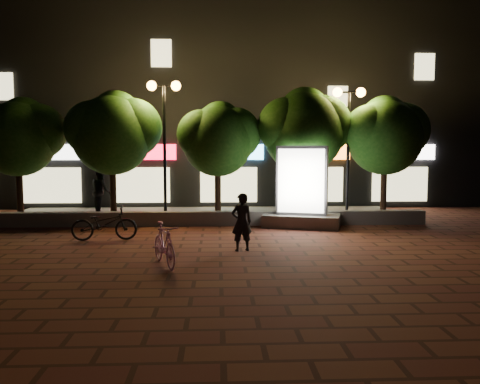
{
  "coord_description": "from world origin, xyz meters",
  "views": [
    {
      "loc": [
        0.49,
        -13.15,
        2.7
      ],
      "look_at": [
        1.17,
        1.5,
        1.41
      ],
      "focal_mm": 36.09,
      "sensor_mm": 36.0,
      "label": 1
    }
  ],
  "objects": [
    {
      "name": "street_lamp_left",
      "position": [
        -1.5,
        5.2,
        4.03
      ],
      "size": [
        1.26,
        0.36,
        5.18
      ],
      "color": "black",
      "rests_on": "sidewalk"
    },
    {
      "name": "rider",
      "position": [
        1.13,
        -0.45,
        0.78
      ],
      "size": [
        0.64,
        0.5,
        1.56
      ],
      "primitive_type": "imported",
      "rotation": [
        0.0,
        0.0,
        3.39
      ],
      "color": "black",
      "rests_on": "ground"
    },
    {
      "name": "sidewalk",
      "position": [
        0.0,
        6.5,
        0.04
      ],
      "size": [
        16.0,
        5.0,
        0.08
      ],
      "primitive_type": "cube",
      "color": "slate",
      "rests_on": "ground"
    },
    {
      "name": "building_block",
      "position": [
        -0.01,
        12.99,
        5.0
      ],
      "size": [
        28.0,
        8.12,
        11.3
      ],
      "color": "black",
      "rests_on": "ground"
    },
    {
      "name": "tree_left",
      "position": [
        -3.45,
        5.46,
        3.44
      ],
      "size": [
        3.6,
        3.0,
        4.89
      ],
      "color": "black",
      "rests_on": "sidewalk"
    },
    {
      "name": "tree_right",
      "position": [
        3.86,
        5.46,
        3.57
      ],
      "size": [
        3.72,
        3.1,
        5.07
      ],
      "color": "black",
      "rests_on": "sidewalk"
    },
    {
      "name": "street_lamp_right",
      "position": [
        5.5,
        5.2,
        3.89
      ],
      "size": [
        1.26,
        0.36,
        4.98
      ],
      "color": "black",
      "rests_on": "sidewalk"
    },
    {
      "name": "pedestrian",
      "position": [
        -4.18,
        6.36,
        1.05
      ],
      "size": [
        1.06,
        1.17,
        1.94
      ],
      "primitive_type": "imported",
      "rotation": [
        0.0,
        0.0,
        2.01
      ],
      "color": "black",
      "rests_on": "sidewalk"
    },
    {
      "name": "retaining_wall",
      "position": [
        0.0,
        4.0,
        0.25
      ],
      "size": [
        16.0,
        0.45,
        0.5
      ],
      "primitive_type": "cube",
      "color": "slate",
      "rests_on": "ground"
    },
    {
      "name": "ground",
      "position": [
        0.0,
        0.0,
        0.0
      ],
      "size": [
        80.0,
        80.0,
        0.0
      ],
      "primitive_type": "plane",
      "color": "#592B1C",
      "rests_on": "ground"
    },
    {
      "name": "tree_mid",
      "position": [
        0.55,
        5.46,
        3.22
      ],
      "size": [
        3.24,
        2.7,
        4.5
      ],
      "color": "black",
      "rests_on": "sidewalk"
    },
    {
      "name": "scooter_parked",
      "position": [
        -2.89,
        1.25,
        0.5
      ],
      "size": [
        1.97,
        0.85,
        1.01
      ],
      "primitive_type": "imported",
      "rotation": [
        0.0,
        0.0,
        1.66
      ],
      "color": "black",
      "rests_on": "ground"
    },
    {
      "name": "tree_far_left",
      "position": [
        -6.95,
        5.46,
        3.29
      ],
      "size": [
        3.36,
        2.8,
        4.63
      ],
      "color": "black",
      "rests_on": "sidewalk"
    },
    {
      "name": "ad_kiosk",
      "position": [
        3.44,
        3.5,
        1.15
      ],
      "size": [
        2.89,
        2.02,
        2.84
      ],
      "color": "slate",
      "rests_on": "ground"
    },
    {
      "name": "scooter_pink",
      "position": [
        -0.76,
        -2.03,
        0.51
      ],
      "size": [
        1.07,
        1.74,
        1.01
      ],
      "primitive_type": "imported",
      "rotation": [
        0.0,
        0.0,
        0.38
      ],
      "color": "#E892CC",
      "rests_on": "ground"
    },
    {
      "name": "tree_far_right",
      "position": [
        7.05,
        5.46,
        3.37
      ],
      "size": [
        3.48,
        2.9,
        4.76
      ],
      "color": "black",
      "rests_on": "sidewalk"
    }
  ]
}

